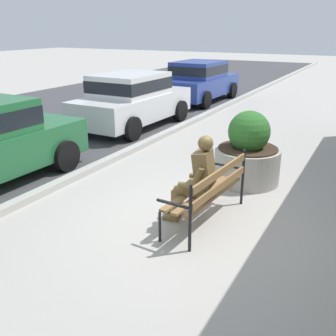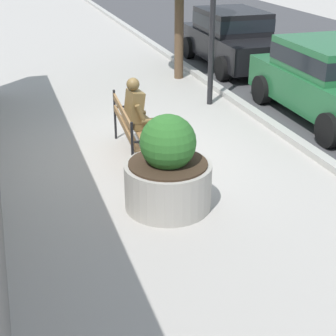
% 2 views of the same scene
% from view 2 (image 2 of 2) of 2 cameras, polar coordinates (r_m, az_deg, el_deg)
% --- Properties ---
extents(ground_plane, '(80.00, 80.00, 0.00)m').
position_cam_2_polar(ground_plane, '(9.08, -3.50, 1.71)').
color(ground_plane, '#ADA8A0').
extents(curb_stone, '(60.00, 0.20, 0.12)m').
position_cam_2_polar(curb_stone, '(10.13, 12.55, 4.05)').
color(curb_stone, '#B2AFA8').
rests_on(curb_stone, ground).
extents(park_bench, '(1.83, 0.66, 0.95)m').
position_cam_2_polar(park_bench, '(8.76, -4.03, 4.63)').
color(park_bench, olive).
rests_on(park_bench, ground).
extents(bronze_statue_seated, '(0.61, 0.81, 1.37)m').
position_cam_2_polar(bronze_statue_seated, '(8.85, -2.85, 5.72)').
color(bronze_statue_seated, brown).
rests_on(bronze_statue_seated, ground).
extents(concrete_planter, '(1.23, 1.23, 1.37)m').
position_cam_2_polar(concrete_planter, '(7.10, 0.00, -0.42)').
color(concrete_planter, '#A8A399').
rests_on(concrete_planter, ground).
extents(parked_car_black, '(4.14, 1.99, 1.56)m').
position_cam_2_polar(parked_car_black, '(15.01, 7.20, 14.36)').
color(parked_car_black, black).
rests_on(parked_car_black, ground).
extents(parked_car_green, '(4.14, 1.99, 1.56)m').
position_cam_2_polar(parked_car_green, '(11.05, 17.66, 9.49)').
color(parked_car_green, '#236638').
rests_on(parked_car_green, ground).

